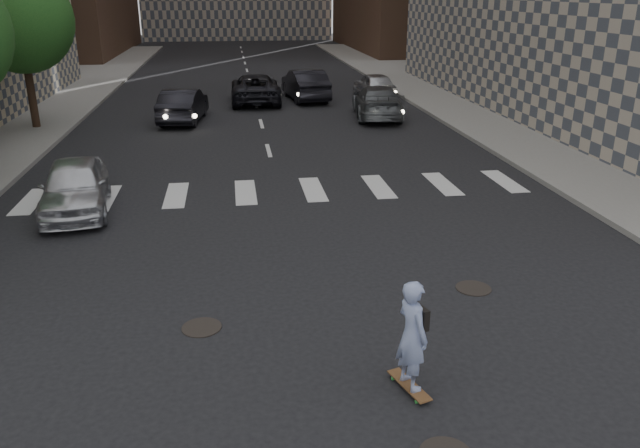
# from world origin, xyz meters

# --- Properties ---
(ground) EXTENTS (160.00, 160.00, 0.00)m
(ground) POSITION_xyz_m (0.00, 0.00, 0.00)
(ground) COLOR black
(ground) RESTS_ON ground
(sidewalk_right) EXTENTS (13.00, 80.00, 0.15)m
(sidewalk_right) POSITION_xyz_m (14.50, 20.00, 0.07)
(sidewalk_right) COLOR gray
(sidewalk_right) RESTS_ON ground
(tree_c) EXTENTS (4.20, 4.20, 6.60)m
(tree_c) POSITION_xyz_m (-9.45, 19.14, 4.65)
(tree_c) COLOR #382619
(tree_c) RESTS_ON sidewalk_left
(manhole_b) EXTENTS (0.70, 0.70, 0.02)m
(manhole_b) POSITION_xyz_m (-2.00, 1.20, 0.01)
(manhole_b) COLOR black
(manhole_b) RESTS_ON ground
(manhole_c) EXTENTS (0.70, 0.70, 0.02)m
(manhole_c) POSITION_xyz_m (3.30, 2.00, 0.01)
(manhole_c) COLOR black
(manhole_c) RESTS_ON ground
(skateboarder) EXTENTS (0.57, 0.92, 1.79)m
(skateboarder) POSITION_xyz_m (1.11, -1.07, 0.94)
(skateboarder) COLOR brown
(skateboarder) RESTS_ON ground
(silver_sedan) EXTENTS (2.17, 4.28, 1.40)m
(silver_sedan) POSITION_xyz_m (-5.50, 7.95, 0.70)
(silver_sedan) COLOR silver
(silver_sedan) RESTS_ON ground
(traffic_car_a) EXTENTS (2.11, 4.64, 1.48)m
(traffic_car_a) POSITION_xyz_m (-3.42, 20.00, 0.74)
(traffic_car_a) COLOR black
(traffic_car_a) RESTS_ON ground
(traffic_car_b) EXTENTS (2.68, 5.29, 1.47)m
(traffic_car_b) POSITION_xyz_m (5.41, 19.66, 0.74)
(traffic_car_b) COLOR #55585C
(traffic_car_b) RESTS_ON ground
(traffic_car_c) EXTENTS (2.54, 5.39, 1.49)m
(traffic_car_c) POSITION_xyz_m (0.01, 24.65, 0.74)
(traffic_car_c) COLOR black
(traffic_car_c) RESTS_ON ground
(traffic_car_d) EXTENTS (1.85, 4.21, 1.41)m
(traffic_car_d) POSITION_xyz_m (6.50, 25.08, 0.71)
(traffic_car_d) COLOR silver
(traffic_car_d) RESTS_ON ground
(traffic_car_e) EXTENTS (2.24, 5.07, 1.62)m
(traffic_car_e) POSITION_xyz_m (2.71, 25.15, 0.81)
(traffic_car_e) COLOR black
(traffic_car_e) RESTS_ON ground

